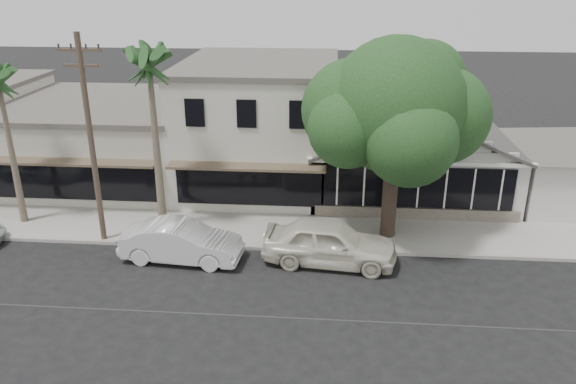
# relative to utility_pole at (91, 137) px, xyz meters

# --- Properties ---
(ground) EXTENTS (140.00, 140.00, 0.00)m
(ground) POSITION_rel_utility_pole_xyz_m (9.00, -5.20, -4.79)
(ground) COLOR black
(ground) RESTS_ON ground
(sidewalk_north) EXTENTS (90.00, 3.50, 0.15)m
(sidewalk_north) POSITION_rel_utility_pole_xyz_m (1.00, 1.55, -4.71)
(sidewalk_north) COLOR #9E9991
(sidewalk_north) RESTS_ON ground
(corner_shop) EXTENTS (10.40, 8.60, 5.10)m
(corner_shop) POSITION_rel_utility_pole_xyz_m (14.00, 7.27, -2.17)
(corner_shop) COLOR silver
(corner_shop) RESTS_ON ground
(side_cottage) EXTENTS (6.00, 6.00, 3.00)m
(side_cottage) POSITION_rel_utility_pole_xyz_m (22.20, 6.30, -3.29)
(side_cottage) COLOR silver
(side_cottage) RESTS_ON ground
(row_building_near) EXTENTS (8.00, 10.00, 6.50)m
(row_building_near) POSITION_rel_utility_pole_xyz_m (6.00, 8.30, -1.54)
(row_building_near) COLOR beige
(row_building_near) RESTS_ON ground
(row_building_midnear) EXTENTS (10.00, 10.00, 4.20)m
(row_building_midnear) POSITION_rel_utility_pole_xyz_m (-3.00, 8.30, -2.69)
(row_building_midnear) COLOR beige
(row_building_midnear) RESTS_ON ground
(utility_pole) EXTENTS (1.80, 0.24, 9.00)m
(utility_pole) POSITION_rel_utility_pole_xyz_m (0.00, 0.00, 0.00)
(utility_pole) COLOR brown
(utility_pole) RESTS_ON ground
(car_0) EXTENTS (5.61, 2.72, 1.85)m
(car_0) POSITION_rel_utility_pole_xyz_m (9.95, -1.13, -3.87)
(car_0) COLOR silver
(car_0) RESTS_ON ground
(car_1) EXTENTS (5.09, 2.14, 1.63)m
(car_1) POSITION_rel_utility_pole_xyz_m (3.88, -1.37, -3.97)
(car_1) COLOR silver
(car_1) RESTS_ON ground
(shade_tree) EXTENTS (7.98, 7.22, 8.86)m
(shade_tree) POSITION_rel_utility_pole_xyz_m (12.44, 1.67, 1.04)
(shade_tree) COLOR #3F3326
(shade_tree) RESTS_ON ground
(palm_east) EXTENTS (2.89, 2.89, 8.87)m
(palm_east) POSITION_rel_utility_pole_xyz_m (2.34, 1.18, 2.82)
(palm_east) COLOR #726651
(palm_east) RESTS_ON ground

